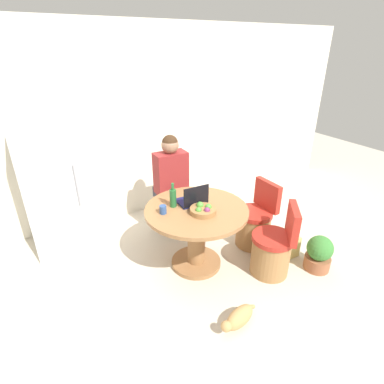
# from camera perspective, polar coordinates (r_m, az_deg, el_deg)

# --- Properties ---
(ground_plane) EXTENTS (12.00, 12.00, 0.00)m
(ground_plane) POSITION_cam_1_polar(r_m,az_deg,el_deg) (3.51, 1.98, -14.57)
(ground_plane) COLOR beige
(wall_back) EXTENTS (7.00, 0.06, 2.60)m
(wall_back) POSITION_cam_1_polar(r_m,az_deg,el_deg) (4.31, -9.31, 12.44)
(wall_back) COLOR silver
(wall_back) RESTS_ON ground_plane
(refrigerator) EXTENTS (0.67, 0.69, 1.64)m
(refrigerator) POSITION_cam_1_polar(r_m,az_deg,el_deg) (3.87, -24.67, 1.22)
(refrigerator) COLOR silver
(refrigerator) RESTS_ON ground_plane
(dining_table) EXTENTS (1.11, 1.11, 0.74)m
(dining_table) POSITION_cam_1_polar(r_m,az_deg,el_deg) (3.30, 0.83, -6.77)
(dining_table) COLOR olive
(dining_table) RESTS_ON ground_plane
(chair_right_side) EXTENTS (0.44, 0.44, 0.83)m
(chair_right_side) POSITION_cam_1_polar(r_m,az_deg,el_deg) (3.84, 11.81, -6.02)
(chair_right_side) COLOR #9E7042
(chair_right_side) RESTS_ON ground_plane
(chair_near_right_corner) EXTENTS (0.51, 0.51, 0.83)m
(chair_near_right_corner) POSITION_cam_1_polar(r_m,az_deg,el_deg) (3.43, 15.12, -10.75)
(chair_near_right_corner) COLOR #9E7042
(chair_near_right_corner) RESTS_ON ground_plane
(person_seated) EXTENTS (0.40, 0.37, 1.35)m
(person_seated) POSITION_cam_1_polar(r_m,az_deg,el_deg) (3.82, -4.25, 2.12)
(person_seated) COLOR #2D2D38
(person_seated) RESTS_ON ground_plane
(laptop) EXTENTS (0.30, 0.26, 0.24)m
(laptop) POSITION_cam_1_polar(r_m,az_deg,el_deg) (3.25, 0.11, -1.45)
(laptop) COLOR #141947
(laptop) RESTS_ON dining_table
(fruit_bowl) EXTENTS (0.27, 0.27, 0.10)m
(fruit_bowl) POSITION_cam_1_polar(r_m,az_deg,el_deg) (3.08, 2.08, -3.43)
(fruit_bowl) COLOR olive
(fruit_bowl) RESTS_ON dining_table
(coffee_cup) EXTENTS (0.07, 0.07, 0.09)m
(coffee_cup) POSITION_cam_1_polar(r_m,az_deg,el_deg) (3.08, -5.55, -3.35)
(coffee_cup) COLOR #2D4C84
(coffee_cup) RESTS_ON dining_table
(bottle) EXTENTS (0.07, 0.07, 0.27)m
(bottle) POSITION_cam_1_polar(r_m,az_deg,el_deg) (3.17, -3.65, -1.07)
(bottle) COLOR #23602D
(bottle) RESTS_ON dining_table
(cat) EXTENTS (0.44, 0.22, 0.19)m
(cat) POSITION_cam_1_polar(r_m,az_deg,el_deg) (2.94, 8.89, -22.57)
(cat) COLOR tan
(cat) RESTS_ON ground_plane
(potted_plant) EXTENTS (0.28, 0.28, 0.42)m
(potted_plant) POSITION_cam_1_polar(r_m,az_deg,el_deg) (3.69, 23.02, -10.69)
(potted_plant) COLOR #935638
(potted_plant) RESTS_ON ground_plane
(handbag) EXTENTS (0.30, 0.14, 0.26)m
(handbag) POSITION_cam_1_polar(r_m,az_deg,el_deg) (3.79, 17.62, -10.06)
(handbag) COLOR tan
(handbag) RESTS_ON ground_plane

